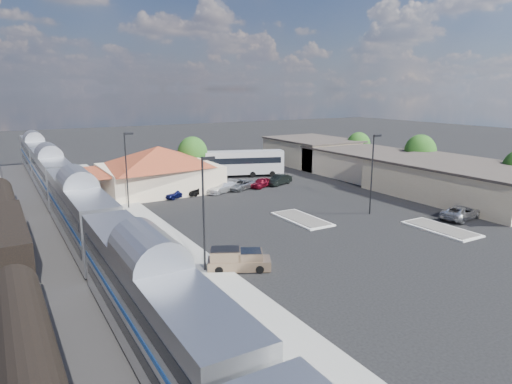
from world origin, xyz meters
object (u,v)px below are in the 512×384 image
suv (461,212)px  coach_bus (243,162)px  station_depot (159,168)px  pickup_truck (239,260)px

suv → coach_bus: coach_bus is taller
station_depot → pickup_truck: (-3.94, -30.95, -2.33)m
pickup_truck → coach_bus: (19.18, 34.31, 1.57)m
suv → coach_bus: (-8.40, 33.90, 1.62)m
pickup_truck → station_depot: bearing=19.7°
suv → coach_bus: 34.96m
pickup_truck → suv: (27.58, 0.41, -0.04)m
suv → pickup_truck: bearing=81.3°
pickup_truck → suv: size_ratio=0.95×
suv → coach_bus: bearing=4.4°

